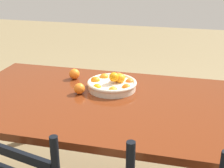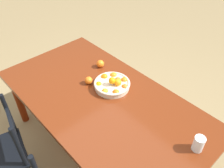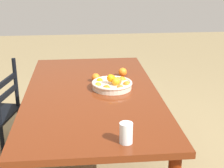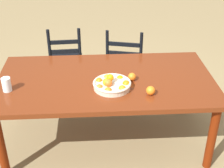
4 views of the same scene
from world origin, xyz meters
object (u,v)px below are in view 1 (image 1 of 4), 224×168
Objects in this scene: orange_loose_0 at (79,89)px; orange_loose_1 at (74,74)px; fruit_bowl at (112,84)px; dining_table at (113,111)px.

orange_loose_0 is 0.29m from orange_loose_1.
orange_loose_0 is 0.94× the size of orange_loose_1.
fruit_bowl is 4.37× the size of orange_loose_1.
fruit_bowl reaches higher than dining_table.
dining_table is at bearing 169.44° from orange_loose_0.
fruit_bowl is 4.63× the size of orange_loose_0.
dining_table is 0.50m from orange_loose_1.
fruit_bowl is at bearing -74.40° from dining_table.
orange_loose_0 reaches higher than dining_table.
dining_table is at bearing 140.95° from orange_loose_1.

